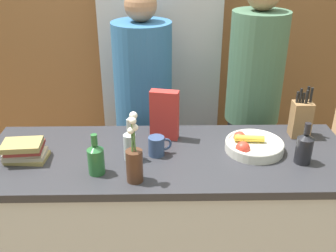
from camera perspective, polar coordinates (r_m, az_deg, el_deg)
The scene contains 14 objects.
kitchen_island at distance 2.25m, azimuth 0.04°, elevation -14.01°, with size 1.87×0.67×0.89m.
back_wall_wood at distance 3.32m, azimuth -0.47°, elevation 15.70°, with size 3.07×0.12×2.60m.
refrigerator at distance 3.07m, azimuth -1.06°, elevation 7.62°, with size 0.83×0.63×1.85m.
fruit_bowl at distance 2.06m, azimuth 12.21°, elevation -2.72°, with size 0.30×0.30×0.09m.
knife_block at distance 2.25m, azimuth 18.74°, elevation 1.08°, with size 0.10×0.09×0.28m.
flower_vase at distance 1.74m, azimuth -4.92°, elevation -4.90°, with size 0.08×0.08×0.34m.
cereal_box at distance 2.10m, azimuth -0.52°, elevation 1.61°, with size 0.16×0.09×0.27m.
coffee_mug at distance 1.97m, azimuth -1.60°, elevation -2.88°, with size 0.12×0.08×0.10m.
book_stack at distance 2.05m, azimuth -20.10°, elevation -3.41°, with size 0.21×0.16×0.10m.
bottle_oil at distance 2.00m, azimuth 19.17°, elevation -2.93°, with size 0.08×0.08×0.21m.
bottle_vinegar at distance 1.92m, azimuth -5.57°, elevation -2.59°, with size 0.06×0.06×0.22m.
bottle_wine at distance 1.84m, azimuth -10.42°, elevation -4.62°, with size 0.08×0.08×0.20m.
person_at_sink at distance 2.52m, azimuth -3.57°, elevation 2.97°, with size 0.36×0.36×1.63m.
person_in_blue at distance 2.57m, azimuth 12.24°, elevation 3.94°, with size 0.34×0.34×1.70m.
Camera 1 is at (-0.03, -1.72, 1.90)m, focal length 42.00 mm.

